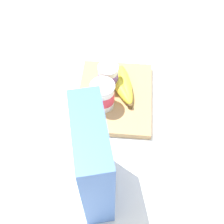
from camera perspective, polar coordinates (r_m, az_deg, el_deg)
ground_plane at (r=0.93m, az=0.54°, el=2.64°), size 2.40×2.40×0.00m
cutting_board at (r=0.92m, az=0.54°, el=3.04°), size 0.29×0.23×0.02m
cereal_box at (r=0.65m, az=-3.79°, el=-9.88°), size 0.20×0.11×0.29m
yogurt_cup_front at (r=0.86m, az=-1.83°, el=3.31°), size 0.07×0.07×0.09m
yogurt_cup_back at (r=0.91m, az=-0.74°, el=7.07°), size 0.06×0.06×0.08m
banana_bunch at (r=0.92m, az=2.14°, el=5.28°), size 0.17×0.11×0.03m
spoon at (r=1.05m, az=4.73°, el=10.42°), size 0.10×0.11×0.01m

